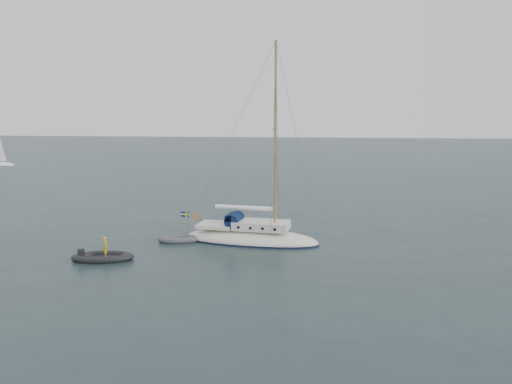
# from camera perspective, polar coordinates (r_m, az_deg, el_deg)

# --- Properties ---
(ground) EXTENTS (300.00, 300.00, 0.00)m
(ground) POSITION_cam_1_polar(r_m,az_deg,el_deg) (32.05, 0.78, -6.65)
(ground) COLOR black
(ground) RESTS_ON ground
(sailboat) EXTENTS (9.68, 2.90, 13.79)m
(sailboat) POSITION_cam_1_polar(r_m,az_deg,el_deg) (33.73, -0.56, -4.02)
(sailboat) COLOR silver
(sailboat) RESTS_ON ground
(dinghy) EXTENTS (2.79, 1.26, 0.40)m
(dinghy) POSITION_cam_1_polar(r_m,az_deg,el_deg) (34.45, -8.83, -5.34)
(dinghy) COLOR #545459
(dinghy) RESTS_ON ground
(rib) EXTENTS (3.68, 1.67, 1.45)m
(rib) POSITION_cam_1_polar(r_m,az_deg,el_deg) (31.22, -17.15, -7.05)
(rib) COLOR black
(rib) RESTS_ON ground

